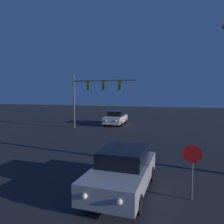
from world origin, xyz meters
The scene contains 4 objects.
car_near centered at (2.41, 8.43, 0.84)m, with size 2.15×4.59×1.66m.
car_far centered at (-2.57, 25.37, 0.84)m, with size 2.13×4.59×1.66m.
traffic_signal_mast centered at (-4.16, 21.85, 4.04)m, with size 6.92×0.30×5.77m.
stop_sign centered at (4.96, 8.41, 1.40)m, with size 0.66×0.07×2.02m.
Camera 1 is at (4.36, 0.38, 3.87)m, focal length 35.00 mm.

